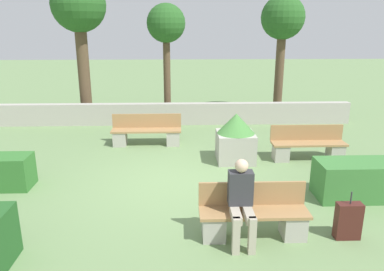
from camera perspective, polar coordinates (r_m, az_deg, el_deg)
ground_plane at (r=8.24m, az=-2.55°, el=-7.03°), size 60.00×60.00×0.00m
perimeter_wall at (r=12.83m, az=-2.39°, el=3.33°), size 11.91×0.30×0.73m
bench_front at (r=6.21m, az=9.34°, el=-12.25°), size 1.74×0.49×0.86m
bench_left_side at (r=9.88m, az=17.26°, el=-1.67°), size 1.85×0.48×0.86m
bench_right_side at (r=10.68m, az=-6.93°, el=0.34°), size 1.96×0.49×0.86m
person_seated_man at (r=5.86m, az=7.55°, el=-9.49°), size 0.38×0.63×1.33m
hedge_block_mid_left at (r=8.09m, az=24.12°, el=-6.16°), size 1.68×0.78×0.74m
planter_corner_left at (r=9.33m, az=6.67°, el=-0.26°), size 0.93×0.93×1.22m
suitcase at (r=6.57m, az=22.69°, el=-11.91°), size 0.40×0.18×0.81m
tree_leftmost at (r=13.77m, az=-16.86°, el=17.79°), size 1.84×1.84×4.86m
tree_center_left at (r=13.38m, az=-3.97°, el=16.15°), size 1.33×1.33×4.01m
tree_center_right at (r=14.47m, az=13.64°, el=16.49°), size 1.57×1.57×4.33m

